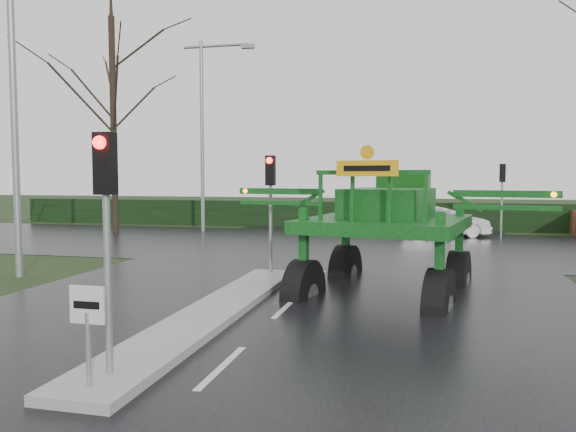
% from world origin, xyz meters
% --- Properties ---
extents(ground, '(140.00, 140.00, 0.00)m').
position_xyz_m(ground, '(0.00, 0.00, 0.00)').
color(ground, black).
rests_on(ground, ground).
extents(road_main, '(14.00, 80.00, 0.02)m').
position_xyz_m(road_main, '(0.00, 10.00, 0.00)').
color(road_main, black).
rests_on(road_main, ground).
extents(road_cross, '(80.00, 12.00, 0.02)m').
position_xyz_m(road_cross, '(0.00, 16.00, 0.01)').
color(road_cross, black).
rests_on(road_cross, ground).
extents(median_island, '(1.20, 10.00, 0.16)m').
position_xyz_m(median_island, '(-1.30, 3.00, 0.09)').
color(median_island, gray).
rests_on(median_island, ground).
extents(hedge_row, '(44.00, 0.90, 1.50)m').
position_xyz_m(hedge_row, '(0.00, 24.00, 0.75)').
color(hedge_row, black).
rests_on(hedge_row, ground).
extents(keep_left_sign, '(0.50, 0.07, 1.35)m').
position_xyz_m(keep_left_sign, '(-1.30, -1.50, 1.06)').
color(keep_left_sign, gray).
rests_on(keep_left_sign, ground).
extents(traffic_signal_near, '(0.26, 0.33, 3.52)m').
position_xyz_m(traffic_signal_near, '(-1.30, -1.01, 2.59)').
color(traffic_signal_near, gray).
rests_on(traffic_signal_near, ground).
extents(traffic_signal_mid, '(0.26, 0.33, 3.52)m').
position_xyz_m(traffic_signal_mid, '(-1.30, 7.49, 2.59)').
color(traffic_signal_mid, gray).
rests_on(traffic_signal_mid, ground).
extents(traffic_signal_far, '(0.26, 0.33, 3.52)m').
position_xyz_m(traffic_signal_far, '(6.50, 20.01, 2.59)').
color(traffic_signal_far, gray).
rests_on(traffic_signal_far, ground).
extents(street_light_left_near, '(3.85, 0.30, 10.00)m').
position_xyz_m(street_light_left_near, '(-8.19, 6.00, 5.99)').
color(street_light_left_near, gray).
rests_on(street_light_left_near, ground).
extents(street_light_left_far, '(3.85, 0.30, 10.00)m').
position_xyz_m(street_light_left_far, '(-8.19, 20.00, 5.99)').
color(street_light_left_far, gray).
rests_on(street_light_left_far, ground).
extents(tree_left_far, '(7.70, 7.70, 13.26)m').
position_xyz_m(tree_left_far, '(-12.50, 18.00, 7.15)').
color(tree_left_far, black).
rests_on(tree_left_far, ground).
extents(crop_sprayer, '(8.01, 5.65, 4.54)m').
position_xyz_m(crop_sprayer, '(0.16, 5.61, 2.15)').
color(crop_sprayer, black).
rests_on(crop_sprayer, ground).
extents(white_sedan, '(4.59, 2.56, 1.43)m').
position_xyz_m(white_sedan, '(3.83, 20.17, 0.00)').
color(white_sedan, silver).
rests_on(white_sedan, ground).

